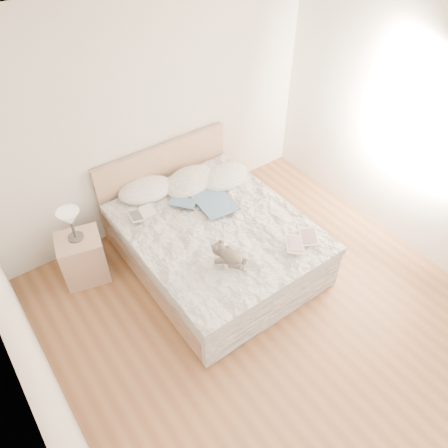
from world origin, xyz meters
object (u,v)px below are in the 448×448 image
at_px(nightstand, 83,258).
at_px(table_lamp, 70,219).
at_px(bed, 212,239).
at_px(childrens_book, 302,241).
at_px(teddy_bear, 231,261).
at_px(photo_book, 142,214).

xyz_separation_m(nightstand, table_lamp, (0.00, 0.03, 0.54)).
relative_size(bed, childrens_book, 5.66).
distance_m(childrens_book, teddy_bear, 0.77).
height_order(nightstand, childrens_book, childrens_book).
xyz_separation_m(nightstand, teddy_bear, (1.04, -1.23, 0.37)).
height_order(nightstand, photo_book, photo_book).
bearing_deg(bed, teddy_bear, -109.20).
distance_m(bed, childrens_book, 1.02).
distance_m(nightstand, teddy_bear, 1.66).
bearing_deg(bed, nightstand, 154.07).
distance_m(bed, photo_book, 0.81).
bearing_deg(table_lamp, bed, -26.97).
relative_size(table_lamp, teddy_bear, 1.18).
bearing_deg(table_lamp, childrens_book, -39.02).
distance_m(nightstand, childrens_book, 2.31).
distance_m(table_lamp, teddy_bear, 1.65).
relative_size(table_lamp, photo_book, 1.22).
bearing_deg(table_lamp, photo_book, -12.11).
height_order(bed, childrens_book, bed).
distance_m(table_lamp, childrens_book, 2.31).
relative_size(nightstand, childrens_book, 1.48).
bearing_deg(childrens_book, photo_book, 167.31).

